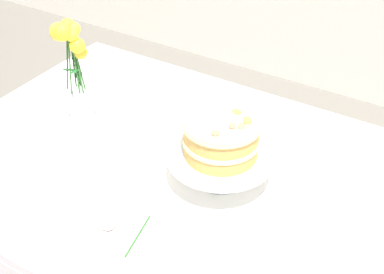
# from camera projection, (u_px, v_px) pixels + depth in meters

# --- Properties ---
(dining_table) EXTENTS (1.40, 1.00, 0.74)m
(dining_table) POSITION_uv_depth(u_px,v_px,m) (171.00, 192.00, 1.62)
(dining_table) COLOR white
(dining_table) RESTS_ON ground
(linen_napkin) EXTENTS (0.36, 0.36, 0.00)m
(linen_napkin) POSITION_uv_depth(u_px,v_px,m) (220.00, 181.00, 1.52)
(linen_napkin) COLOR white
(linen_napkin) RESTS_ON dining_table
(cake_stand) EXTENTS (0.29, 0.29, 0.10)m
(cake_stand) POSITION_uv_depth(u_px,v_px,m) (221.00, 158.00, 1.47)
(cake_stand) COLOR silver
(cake_stand) RESTS_ON linen_napkin
(layer_cake) EXTENTS (0.21, 0.21, 0.11)m
(layer_cake) POSITION_uv_depth(u_px,v_px,m) (222.00, 136.00, 1.43)
(layer_cake) COLOR tan
(layer_cake) RESTS_ON cake_stand
(flower_vase) EXTENTS (0.11, 0.10, 0.34)m
(flower_vase) POSITION_uv_depth(u_px,v_px,m) (75.00, 72.00, 1.67)
(flower_vase) COLOR silver
(flower_vase) RESTS_ON dining_table
(fallen_rose) EXTENTS (0.12, 0.14, 0.04)m
(fallen_rose) POSITION_uv_depth(u_px,v_px,m) (109.00, 223.00, 1.36)
(fallen_rose) COLOR #2D6028
(fallen_rose) RESTS_ON dining_table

